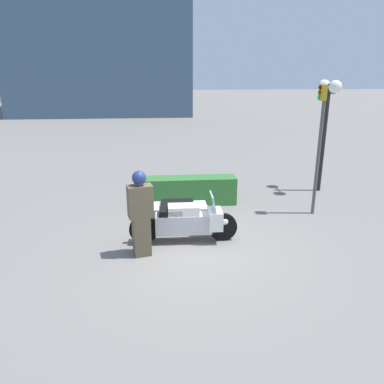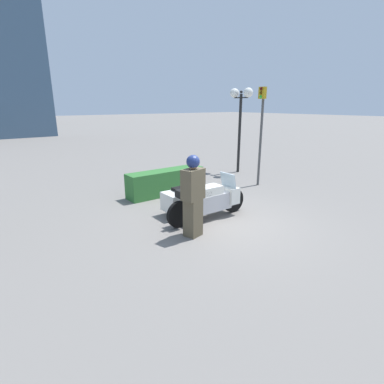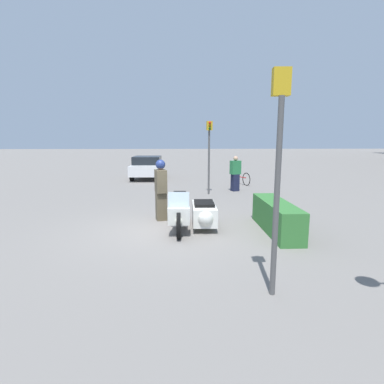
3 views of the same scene
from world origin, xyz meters
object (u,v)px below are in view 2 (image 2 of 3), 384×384
at_px(officer_rider, 193,194).
at_px(hedge_bush_curbside, 166,182).
at_px(police_motorcycle, 200,198).
at_px(traffic_light_near, 261,123).
at_px(twin_lamp_post, 241,105).

distance_m(officer_rider, hedge_bush_curbside, 3.55).
height_order(police_motorcycle, officer_rider, officer_rider).
height_order(police_motorcycle, traffic_light_near, traffic_light_near).
distance_m(hedge_bush_curbside, twin_lamp_post, 5.20).
height_order(police_motorcycle, twin_lamp_post, twin_lamp_post).
xyz_separation_m(police_motorcycle, twin_lamp_post, (4.81, 3.21, 2.45)).
xyz_separation_m(officer_rider, traffic_light_near, (4.71, 2.10, 1.31)).
bearing_deg(traffic_light_near, hedge_bush_curbside, -16.12).
relative_size(hedge_bush_curbside, traffic_light_near, 0.78).
relative_size(police_motorcycle, hedge_bush_curbside, 0.93).
bearing_deg(police_motorcycle, officer_rider, -134.76).
relative_size(police_motorcycle, traffic_light_near, 0.72).
distance_m(hedge_bush_curbside, traffic_light_near, 4.03).
height_order(officer_rider, hedge_bush_curbside, officer_rider).
xyz_separation_m(officer_rider, hedge_bush_curbside, (1.35, 3.24, -0.59)).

